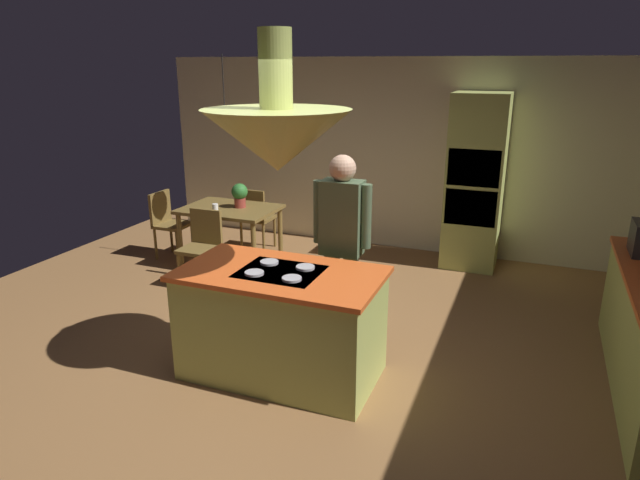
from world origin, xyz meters
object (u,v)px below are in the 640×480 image
object	(u,v)px
chair_facing_island	(202,242)
oven_tower	(475,182)
chair_at_corner	(167,220)
potted_plant_on_table	(240,194)
dining_table	(230,215)
cup_on_table	(215,207)
kitchen_island	(281,323)
chair_by_back_wall	(255,215)
person_at_island	(342,238)

from	to	relation	value
chair_facing_island	oven_tower	bearing A→B (deg)	32.49
chair_at_corner	potted_plant_on_table	bearing A→B (deg)	-86.48
oven_tower	dining_table	distance (m)	3.05
oven_tower	cup_on_table	distance (m)	3.19
kitchen_island	chair_by_back_wall	distance (m)	3.22
oven_tower	kitchen_island	bearing A→B (deg)	-108.74
person_at_island	potted_plant_on_table	size ratio (longest dim) A/B	5.79
kitchen_island	chair_by_back_wall	bearing A→B (deg)	121.82
person_at_island	chair_at_corner	world-z (taller)	person_at_island
dining_table	potted_plant_on_table	xyz separation A→B (m)	(0.11, 0.07, 0.27)
potted_plant_on_table	cup_on_table	xyz separation A→B (m)	(-0.19, -0.27, -0.12)
chair_by_back_wall	chair_at_corner	bearing A→B (deg)	33.90
chair_facing_island	chair_at_corner	bearing A→B (deg)	146.10
dining_table	potted_plant_on_table	size ratio (longest dim) A/B	3.82
chair_facing_island	chair_by_back_wall	bearing A→B (deg)	90.00
chair_facing_island	dining_table	bearing A→B (deg)	90.00
person_at_island	chair_facing_island	distance (m)	2.15
person_at_island	chair_facing_island	bearing A→B (deg)	159.25
chair_facing_island	cup_on_table	size ratio (longest dim) A/B	9.67
chair_at_corner	kitchen_island	bearing A→B (deg)	-128.37
kitchen_island	person_at_island	bearing A→B (deg)	70.15
kitchen_island	potted_plant_on_table	bearing A→B (deg)	126.25
chair_facing_island	cup_on_table	bearing A→B (deg)	99.90
oven_tower	chair_at_corner	size ratio (longest dim) A/B	2.46
cup_on_table	chair_at_corner	bearing A→B (deg)	166.58
chair_by_back_wall	cup_on_table	xyz separation A→B (m)	(-0.08, -0.85, 0.30)
chair_facing_island	potted_plant_on_table	world-z (taller)	potted_plant_on_table
chair_facing_island	chair_at_corner	size ratio (longest dim) A/B	1.00
chair_at_corner	oven_tower	bearing A→B (deg)	-73.06
kitchen_island	dining_table	world-z (taller)	kitchen_island
kitchen_island	cup_on_table	xyz separation A→B (m)	(-1.78, 1.89, 0.35)
chair_at_corner	potted_plant_on_table	xyz separation A→B (m)	(1.06, 0.07, 0.42)
chair_facing_island	potted_plant_on_table	distance (m)	0.83
chair_by_back_wall	chair_at_corner	xyz separation A→B (m)	(-0.95, -0.64, 0.00)
chair_by_back_wall	person_at_island	bearing A→B (deg)	134.09
person_at_island	chair_facing_island	size ratio (longest dim) A/B	2.00
kitchen_island	chair_by_back_wall	world-z (taller)	kitchen_island
dining_table	chair_at_corner	world-z (taller)	chair_at_corner
cup_on_table	chair_facing_island	bearing A→B (deg)	-80.10
person_at_island	chair_by_back_wall	xyz separation A→B (m)	(-1.96, 2.02, -0.50)
potted_plant_on_table	cup_on_table	world-z (taller)	potted_plant_on_table
chair_by_back_wall	chair_at_corner	world-z (taller)	same
dining_table	kitchen_island	bearing A→B (deg)	-51.01
chair_by_back_wall	potted_plant_on_table	world-z (taller)	potted_plant_on_table
chair_at_corner	potted_plant_on_table	size ratio (longest dim) A/B	2.90
chair_by_back_wall	chair_at_corner	distance (m)	1.15
chair_by_back_wall	cup_on_table	distance (m)	0.90
oven_tower	cup_on_table	xyz separation A→B (m)	(-2.88, -1.35, -0.27)
oven_tower	chair_at_corner	distance (m)	3.96
chair_by_back_wall	potted_plant_on_table	size ratio (longest dim) A/B	2.90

